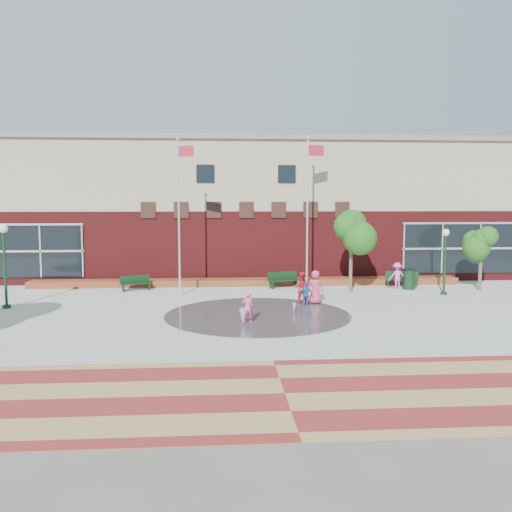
{
  "coord_description": "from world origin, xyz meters",
  "views": [
    {
      "loc": [
        -1.77,
        -21.01,
        5.19
      ],
      "look_at": [
        0.0,
        4.0,
        2.6
      ],
      "focal_mm": 38.0,
      "sensor_mm": 36.0,
      "label": 1
    }
  ],
  "objects": [
    {
      "name": "person_bench",
      "position": [
        8.64,
        9.56,
        0.79
      ],
      "size": [
        1.04,
        0.63,
        1.58
      ],
      "primitive_type": "imported",
      "rotation": [
        0.0,
        0.0,
        3.19
      ],
      "color": "#D959B7",
      "rests_on": "ground"
    },
    {
      "name": "child_blue",
      "position": [
        2.53,
        5.0,
        0.57
      ],
      "size": [
        0.69,
        0.31,
        1.15
      ],
      "primitive_type": "imported",
      "rotation": [
        0.0,
        0.0,
        3.09
      ],
      "color": "#315BAD",
      "rests_on": "ground"
    },
    {
      "name": "tree_small_right",
      "position": [
        13.29,
        8.89,
        2.73
      ],
      "size": [
        2.19,
        2.19,
        3.74
      ],
      "color": "#4C3D2D",
      "rests_on": "ground"
    },
    {
      "name": "flagpole_right",
      "position": [
        3.5,
        10.33,
        4.96
      ],
      "size": [
        1.06,
        0.37,
        8.87
      ],
      "rotation": [
        0.0,
        0.0,
        0.27
      ],
      "color": "silver",
      "rests_on": "ground"
    },
    {
      "name": "library_building",
      "position": [
        0.0,
        17.48,
        4.64
      ],
      "size": [
        44.4,
        10.4,
        9.2
      ],
      "color": "#591416",
      "rests_on": "ground"
    },
    {
      "name": "adult_red",
      "position": [
        2.39,
        5.52,
        0.82
      ],
      "size": [
        0.97,
        0.88,
        1.64
      ],
      "primitive_type": "imported",
      "rotation": [
        0.0,
        0.0,
        2.75
      ],
      "color": "red",
      "rests_on": "ground"
    },
    {
      "name": "lamp_right",
      "position": [
        10.61,
        7.57,
        2.26
      ],
      "size": [
        0.38,
        0.38,
        3.63
      ],
      "color": "#123218",
      "rests_on": "ground"
    },
    {
      "name": "child_splash",
      "position": [
        -0.53,
        1.49,
        0.67
      ],
      "size": [
        0.52,
        0.38,
        1.34
      ],
      "primitive_type": "imported",
      "rotation": [
        0.0,
        0.0,
        3.26
      ],
      "color": "#E24483",
      "rests_on": "ground"
    },
    {
      "name": "flagpole_left",
      "position": [
        -3.81,
        8.38,
        4.74
      ],
      "size": [
        0.94,
        0.44,
        8.52
      ],
      "rotation": [
        0.0,
        0.0,
        -0.39
      ],
      "color": "silver",
      "rests_on": "ground"
    },
    {
      "name": "bench_left",
      "position": [
        -6.49,
        10.11,
        0.28
      ],
      "size": [
        1.79,
        1.16,
        0.88
      ],
      "rotation": [
        0.0,
        0.0,
        0.42
      ],
      "color": "#123218",
      "rests_on": "ground"
    },
    {
      "name": "water_jet_a",
      "position": [
        -0.75,
        1.13,
        0.0
      ],
      "size": [
        0.35,
        0.35,
        0.67
      ],
      "primitive_type": "cone",
      "rotation": [
        3.14,
        0.0,
        0.0
      ],
      "color": "white",
      "rests_on": "ground"
    },
    {
      "name": "flower_bed",
      "position": [
        0.0,
        11.6,
        0.0
      ],
      "size": [
        26.0,
        1.2,
        0.4
      ],
      "primitive_type": "cube",
      "color": "#AA0A1D",
      "rests_on": "ground"
    },
    {
      "name": "trash_can",
      "position": [
        9.31,
        9.5,
        0.61
      ],
      "size": [
        0.73,
        0.73,
        1.2
      ],
      "color": "#123218",
      "rests_on": "ground"
    },
    {
      "name": "paver_band",
      "position": [
        0.0,
        -7.0,
        0.0
      ],
      "size": [
        46.0,
        6.0,
        0.01
      ],
      "primitive_type": "cube",
      "color": "maroon",
      "rests_on": "ground"
    },
    {
      "name": "tree_mid",
      "position": [
        5.72,
        8.9,
        3.33
      ],
      "size": [
        2.71,
        2.71,
        4.58
      ],
      "color": "#4C3D2D",
      "rests_on": "ground"
    },
    {
      "name": "bench_mid",
      "position": [
        2.1,
        10.51,
        0.31
      ],
      "size": [
        1.99,
        1.09,
        0.96
      ],
      "rotation": [
        0.0,
        0.0,
        0.31
      ],
      "color": "#123218",
      "rests_on": "ground"
    },
    {
      "name": "plaza_concrete",
      "position": [
        0.0,
        4.0,
        0.0
      ],
      "size": [
        46.0,
        18.0,
        0.01
      ],
      "primitive_type": "cube",
      "color": "#A8A8A0",
      "rests_on": "ground"
    },
    {
      "name": "water_jet_b",
      "position": [
        1.71,
        3.3,
        0.0
      ],
      "size": [
        0.2,
        0.2,
        0.45
      ],
      "primitive_type": "cone",
      "rotation": [
        3.14,
        0.0,
        0.0
      ],
      "color": "white",
      "rests_on": "ground"
    },
    {
      "name": "ground",
      "position": [
        0.0,
        0.0,
        0.0
      ],
      "size": [
        120.0,
        120.0,
        0.0
      ],
      "primitive_type": "plane",
      "color": "#666056",
      "rests_on": "ground"
    },
    {
      "name": "bench_right",
      "position": [
        9.12,
        10.11,
        0.31
      ],
      "size": [
        1.98,
        1.12,
        0.96
      ],
      "rotation": [
        0.0,
        0.0,
        -0.33
      ],
      "color": "#123218",
      "rests_on": "ground"
    },
    {
      "name": "adult_pink",
      "position": [
        3.09,
        5.5,
        0.85
      ],
      "size": [
        0.85,
        0.57,
        1.7
      ],
      "primitive_type": "imported",
      "rotation": [
        0.0,
        0.0,
        3.18
      ],
      "color": "#BF3A60",
      "rests_on": "ground"
    },
    {
      "name": "lamp_left",
      "position": [
        -11.93,
        5.41,
        2.53
      ],
      "size": [
        0.43,
        0.43,
        4.07
      ],
      "color": "#123218",
      "rests_on": "ground"
    },
    {
      "name": "splash_pad",
      "position": [
        0.0,
        3.0,
        0.0
      ],
      "size": [
        8.4,
        8.4,
        0.01
      ],
      "primitive_type": "cylinder",
      "color": "#383A3D",
      "rests_on": "ground"
    }
  ]
}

